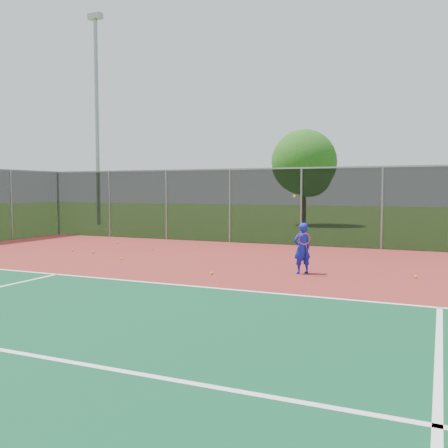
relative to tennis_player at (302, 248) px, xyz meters
The scene contains 14 objects.
ground 5.87m from the tennis_player, 77.19° to the right, with size 120.00×120.00×0.00m, color #325618.
court_apron 3.96m from the tennis_player, 70.66° to the right, with size 30.00×20.00×0.02m, color maroon.
court_lines 8.27m from the tennis_player, 66.48° to the right, with size 22.10×13.05×0.00m.
fence_back 6.51m from the tennis_player, 78.45° to the left, with size 30.00×0.06×3.03m.
tennis_player is the anchor object (origin of this frame).
practice_ball_0 7.76m from the tennis_player, behind, with size 0.07×0.07×0.07m, color gold.
practice_ball_1 2.43m from the tennis_player, 153.08° to the right, with size 0.07×0.07×0.07m, color gold.
practice_ball_3 8.77m from the tennis_player, behind, with size 0.07×0.07×0.07m, color gold.
practice_ball_4 9.69m from the tennis_player, 154.60° to the left, with size 0.07×0.07×0.07m, color gold.
practice_ball_5 5.83m from the tennis_player, behind, with size 0.07×0.07×0.07m, color gold.
practice_ball_6 6.91m from the tennis_player, 155.83° to the left, with size 0.07×0.07×0.07m, color gold.
practice_ball_8 2.86m from the tennis_player, 10.12° to the left, with size 0.07×0.07×0.07m, color gold.
floodlight_nw 21.83m from the tennis_player, 141.88° to the left, with size 0.90×0.40×12.88m.
tree_back_left 17.95m from the tennis_player, 104.18° to the left, with size 3.96×3.96×5.82m.
Camera 1 is at (1.98, -6.85, 2.20)m, focal length 40.00 mm.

